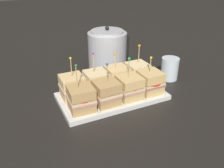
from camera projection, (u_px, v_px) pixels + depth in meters
ground_plane at (112, 98)px, 0.94m from camera, size 6.00×6.00×0.00m
serving_platter at (112, 96)px, 0.93m from camera, size 0.41×0.22×0.02m
sandwich_front_far_left at (81, 99)px, 0.81m from camera, size 0.09×0.09×0.17m
sandwich_front_center_left at (106, 93)px, 0.85m from camera, size 0.09×0.09×0.16m
sandwich_front_center_right at (129, 87)px, 0.89m from camera, size 0.09×0.09×0.17m
sandwich_front_far_right at (150, 82)px, 0.92m from camera, size 0.09×0.09×0.15m
sandwich_back_far_left at (72, 87)px, 0.89m from camera, size 0.09×0.09×0.16m
sandwich_back_center_left at (96, 82)px, 0.93m from camera, size 0.09×0.09×0.17m
sandwich_back_center_right at (117, 77)px, 0.97m from camera, size 0.09×0.09×0.15m
sandwich_back_far_right at (137, 73)px, 1.00m from camera, size 0.09×0.09×0.17m
kettle_steel at (107, 49)px, 1.18m from camera, size 0.21×0.19×0.21m
drinking_glass at (170, 69)px, 1.07m from camera, size 0.08×0.08×0.10m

